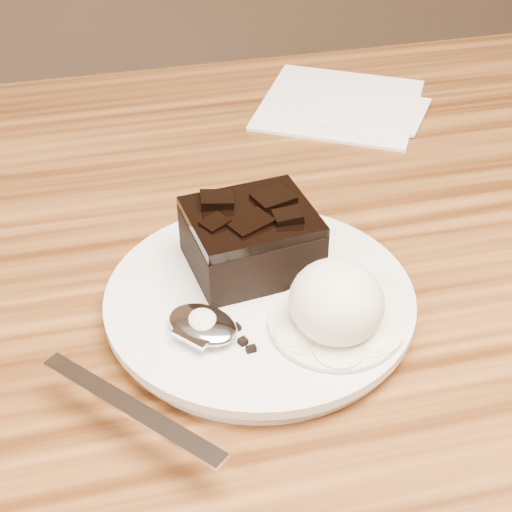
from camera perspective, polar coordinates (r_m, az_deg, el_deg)
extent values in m
cylinder|color=silver|center=(0.51, 0.26, -3.48)|extent=(0.20, 0.20, 0.02)
cube|color=black|center=(0.52, -0.35, 0.95)|extent=(0.09, 0.08, 0.04)
ellipsoid|color=white|center=(0.47, 5.89, -3.36)|extent=(0.06, 0.06, 0.05)
cylinder|color=silver|center=(0.49, 5.75, -5.03)|extent=(0.08, 0.08, 0.00)
cube|color=white|center=(0.77, 6.13, 11.02)|extent=(0.20, 0.20, 0.01)
cube|color=black|center=(0.48, -1.51, -5.27)|extent=(0.01, 0.01, 0.00)
cube|color=black|center=(0.49, 7.73, -4.65)|extent=(0.01, 0.01, 0.00)
cube|color=black|center=(0.47, -0.35, -6.80)|extent=(0.01, 0.00, 0.00)
cube|color=black|center=(0.47, -0.96, -6.26)|extent=(0.01, 0.01, 0.00)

